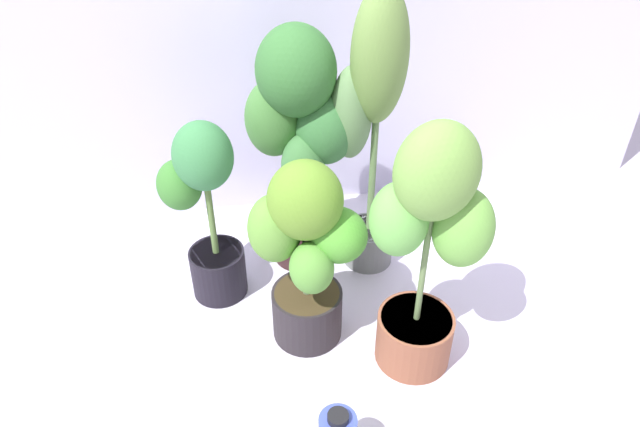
{
  "coord_description": "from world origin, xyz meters",
  "views": [
    {
      "loc": [
        -0.19,
        -1.22,
        1.46
      ],
      "look_at": [
        0.06,
        0.25,
        0.36
      ],
      "focal_mm": 32.76,
      "sensor_mm": 36.0,
      "label": 1
    }
  ],
  "objects_px": {
    "potted_plant_back_center": "(300,128)",
    "potted_plant_back_right": "(370,115)",
    "potted_plant_center": "(306,250)",
    "potted_plant_front_right": "(428,244)",
    "potted_plant_back_left": "(205,209)"
  },
  "relations": [
    {
      "from": "potted_plant_center",
      "to": "potted_plant_front_right",
      "type": "xyz_separation_m",
      "value": [
        0.31,
        -0.15,
        0.1
      ]
    },
    {
      "from": "potted_plant_back_center",
      "to": "potted_plant_center",
      "type": "bearing_deg",
      "value": -95.77
    },
    {
      "from": "potted_plant_center",
      "to": "potted_plant_back_center",
      "type": "bearing_deg",
      "value": 84.23
    },
    {
      "from": "potted_plant_back_left",
      "to": "potted_plant_front_right",
      "type": "relative_size",
      "value": 0.81
    },
    {
      "from": "potted_plant_center",
      "to": "potted_plant_front_right",
      "type": "height_order",
      "value": "potted_plant_front_right"
    },
    {
      "from": "potted_plant_back_left",
      "to": "potted_plant_back_center",
      "type": "bearing_deg",
      "value": 21.16
    },
    {
      "from": "potted_plant_back_center",
      "to": "potted_plant_center",
      "type": "distance_m",
      "value": 0.44
    },
    {
      "from": "potted_plant_back_center",
      "to": "potted_plant_back_right",
      "type": "xyz_separation_m",
      "value": [
        0.22,
        -0.05,
        0.05
      ]
    },
    {
      "from": "potted_plant_back_left",
      "to": "potted_plant_center",
      "type": "bearing_deg",
      "value": -41.41
    },
    {
      "from": "potted_plant_front_right",
      "to": "potted_plant_back_center",
      "type": "bearing_deg",
      "value": 116.96
    },
    {
      "from": "potted_plant_back_left",
      "to": "potted_plant_back_right",
      "type": "xyz_separation_m",
      "value": [
        0.55,
        0.08,
        0.25
      ]
    },
    {
      "from": "potted_plant_center",
      "to": "potted_plant_back_left",
      "type": "bearing_deg",
      "value": 138.59
    },
    {
      "from": "potted_plant_front_right",
      "to": "potted_plant_back_right",
      "type": "bearing_deg",
      "value": 96.01
    },
    {
      "from": "potted_plant_front_right",
      "to": "potted_plant_back_right",
      "type": "xyz_separation_m",
      "value": [
        -0.05,
        0.48,
        0.15
      ]
    },
    {
      "from": "potted_plant_center",
      "to": "potted_plant_back_right",
      "type": "relative_size",
      "value": 0.64
    }
  ]
}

